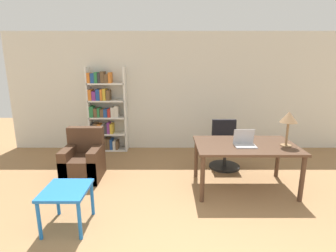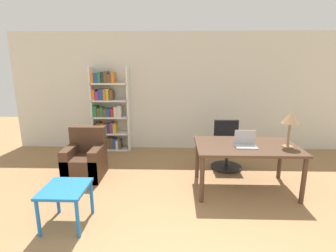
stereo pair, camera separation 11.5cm
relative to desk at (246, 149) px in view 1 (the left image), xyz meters
name	(u,v)px [view 1 (the left image)]	position (x,y,z in m)	size (l,w,h in m)	color
wall_back	(182,92)	(-0.93, 2.11, 0.68)	(8.00, 0.06, 2.70)	silver
desk	(246,149)	(0.00, 0.00, 0.00)	(1.59, 1.00, 0.76)	#4C3323
laptop	(245,142)	(-0.04, -0.08, 0.14)	(0.32, 0.24, 0.25)	#B2B2B7
table_lamp	(290,119)	(0.61, -0.08, 0.53)	(0.26, 0.26, 0.55)	olive
office_chair	(225,147)	(-0.12, 0.93, -0.27)	(0.60, 0.60, 0.92)	black
side_table_blue	(67,195)	(-2.51, -1.04, -0.24)	(0.54, 0.59, 0.52)	blue
armchair	(84,162)	(-2.75, 0.40, -0.37)	(0.65, 0.67, 0.88)	#472D1E
bookshelf	(105,113)	(-2.70, 1.92, 0.22)	(0.87, 0.28, 1.93)	white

